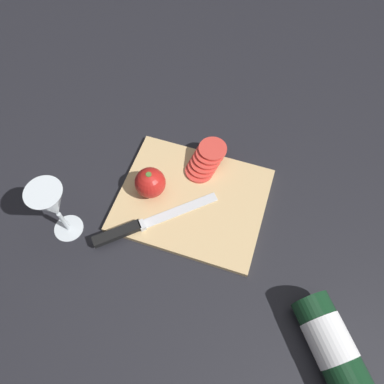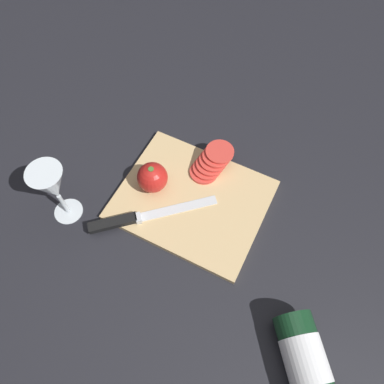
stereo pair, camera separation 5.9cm
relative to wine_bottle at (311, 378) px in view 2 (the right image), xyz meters
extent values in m
plane|color=black|center=(-0.43, 0.21, -0.04)|extent=(3.00, 3.00, 0.00)
cube|color=tan|center=(-0.35, 0.23, -0.03)|extent=(0.32, 0.26, 0.01)
cylinder|color=#14381E|center=(-0.01, 0.01, 0.00)|extent=(0.17, 0.19, 0.07)
cylinder|color=silver|center=(-0.02, 0.02, 0.00)|extent=(0.11, 0.11, 0.07)
cylinder|color=silver|center=(-0.58, 0.08, -0.03)|extent=(0.06, 0.06, 0.00)
cylinder|color=silver|center=(-0.58, 0.08, 0.00)|extent=(0.01, 0.01, 0.07)
cone|color=silver|center=(-0.58, 0.08, 0.08)|extent=(0.07, 0.07, 0.09)
cone|color=#DBCC84|center=(-0.58, 0.08, 0.05)|extent=(0.03, 0.03, 0.04)
sphere|color=red|center=(-0.44, 0.22, 0.01)|extent=(0.07, 0.07, 0.07)
cylinder|color=#47702D|center=(-0.44, 0.22, 0.04)|extent=(0.01, 0.01, 0.01)
cube|color=silver|center=(-0.36, 0.19, -0.02)|extent=(0.15, 0.14, 0.00)
cube|color=silver|center=(-0.43, 0.13, -0.02)|extent=(0.02, 0.02, 0.01)
cube|color=black|center=(-0.47, 0.10, -0.02)|extent=(0.09, 0.09, 0.01)
cylinder|color=#D63D33|center=(-0.35, 0.30, -0.02)|extent=(0.07, 0.07, 0.01)
cylinder|color=#D63D33|center=(-0.35, 0.31, -0.01)|extent=(0.07, 0.07, 0.01)
cylinder|color=#D63D33|center=(-0.34, 0.32, -0.01)|extent=(0.07, 0.07, 0.01)
cylinder|color=#D63D33|center=(-0.34, 0.33, 0.00)|extent=(0.07, 0.07, 0.01)
cylinder|color=#D63D33|center=(-0.34, 0.34, 0.01)|extent=(0.07, 0.07, 0.01)
cylinder|color=#D63D33|center=(-0.33, 0.35, 0.01)|extent=(0.07, 0.07, 0.01)
camera|label=1|loc=(-0.22, -0.14, 0.72)|focal=35.00mm
camera|label=2|loc=(-0.17, -0.12, 0.72)|focal=35.00mm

